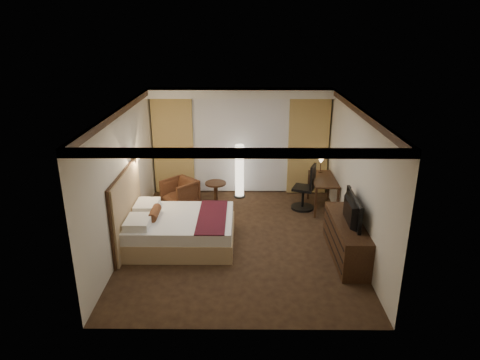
{
  "coord_description": "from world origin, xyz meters",
  "views": [
    {
      "loc": [
        0.07,
        -7.81,
        4.15
      ],
      "look_at": [
        0.0,
        0.4,
        1.15
      ],
      "focal_mm": 32.0,
      "sensor_mm": 36.0,
      "label": 1
    }
  ],
  "objects_px": {
    "office_chair": "(303,187)",
    "dresser": "(346,239)",
    "television": "(348,206)",
    "desk": "(322,193)",
    "side_table": "(216,193)",
    "floor_lamp": "(240,171)",
    "armchair": "(180,191)",
    "bed": "(181,230)"
  },
  "relations": [
    {
      "from": "office_chair",
      "to": "television",
      "type": "xyz_separation_m",
      "value": [
        0.49,
        -2.23,
        0.48
      ]
    },
    {
      "from": "bed",
      "to": "armchair",
      "type": "bearing_deg",
      "value": 98.85
    },
    {
      "from": "side_table",
      "to": "floor_lamp",
      "type": "relative_size",
      "value": 0.41
    },
    {
      "from": "office_chair",
      "to": "bed",
      "type": "bearing_deg",
      "value": -125.29
    },
    {
      "from": "side_table",
      "to": "office_chair",
      "type": "distance_m",
      "value": 2.11
    },
    {
      "from": "floor_lamp",
      "to": "dresser",
      "type": "xyz_separation_m",
      "value": [
        2.03,
        -2.97,
        -0.33
      ]
    },
    {
      "from": "bed",
      "to": "side_table",
      "type": "xyz_separation_m",
      "value": [
        0.56,
        2.02,
        -0.02
      ]
    },
    {
      "from": "armchair",
      "to": "television",
      "type": "bearing_deg",
      "value": 8.59
    },
    {
      "from": "armchair",
      "to": "dresser",
      "type": "height_order",
      "value": "dresser"
    },
    {
      "from": "desk",
      "to": "office_chair",
      "type": "bearing_deg",
      "value": -173.91
    },
    {
      "from": "desk",
      "to": "dresser",
      "type": "distance_m",
      "value": 2.28
    },
    {
      "from": "desk",
      "to": "floor_lamp",
      "type": "bearing_deg",
      "value": 160.75
    },
    {
      "from": "desk",
      "to": "dresser",
      "type": "xyz_separation_m",
      "value": [
        0.05,
        -2.28,
        -0.01
      ]
    },
    {
      "from": "office_chair",
      "to": "television",
      "type": "bearing_deg",
      "value": -56.76
    },
    {
      "from": "office_chair",
      "to": "dresser",
      "type": "distance_m",
      "value": 2.3
    },
    {
      "from": "desk",
      "to": "dresser",
      "type": "height_order",
      "value": "desk"
    },
    {
      "from": "desk",
      "to": "bed",
      "type": "bearing_deg",
      "value": -149.65
    },
    {
      "from": "television",
      "to": "office_chair",
      "type": "bearing_deg",
      "value": 13.57
    },
    {
      "from": "dresser",
      "to": "television",
      "type": "distance_m",
      "value": 0.68
    },
    {
      "from": "floor_lamp",
      "to": "television",
      "type": "bearing_deg",
      "value": -56.06
    },
    {
      "from": "floor_lamp",
      "to": "office_chair",
      "type": "height_order",
      "value": "floor_lamp"
    },
    {
      "from": "dresser",
      "to": "television",
      "type": "relative_size",
      "value": 1.69
    },
    {
      "from": "side_table",
      "to": "television",
      "type": "distance_m",
      "value": 3.65
    },
    {
      "from": "television",
      "to": "desk",
      "type": "bearing_deg",
      "value": 1.71
    },
    {
      "from": "bed",
      "to": "dresser",
      "type": "relative_size",
      "value": 1.11
    },
    {
      "from": "armchair",
      "to": "television",
      "type": "xyz_separation_m",
      "value": [
        3.43,
        -2.4,
        0.68
      ]
    },
    {
      "from": "armchair",
      "to": "floor_lamp",
      "type": "xyz_separation_m",
      "value": [
        1.43,
        0.57,
        0.33
      ]
    },
    {
      "from": "armchair",
      "to": "dresser",
      "type": "bearing_deg",
      "value": 8.82
    },
    {
      "from": "armchair",
      "to": "desk",
      "type": "relative_size",
      "value": 0.6
    },
    {
      "from": "bed",
      "to": "television",
      "type": "xyz_separation_m",
      "value": [
        3.13,
        -0.46,
        0.74
      ]
    },
    {
      "from": "bed",
      "to": "television",
      "type": "bearing_deg",
      "value": -8.31
    },
    {
      "from": "floor_lamp",
      "to": "television",
      "type": "relative_size",
      "value": 1.25
    },
    {
      "from": "side_table",
      "to": "office_chair",
      "type": "height_order",
      "value": "office_chair"
    },
    {
      "from": "armchair",
      "to": "office_chair",
      "type": "distance_m",
      "value": 2.96
    },
    {
      "from": "dresser",
      "to": "bed",
      "type": "bearing_deg",
      "value": 171.77
    },
    {
      "from": "bed",
      "to": "floor_lamp",
      "type": "relative_size",
      "value": 1.5
    },
    {
      "from": "bed",
      "to": "office_chair",
      "type": "distance_m",
      "value": 3.19
    },
    {
      "from": "floor_lamp",
      "to": "dresser",
      "type": "height_order",
      "value": "floor_lamp"
    },
    {
      "from": "office_chair",
      "to": "dresser",
      "type": "height_order",
      "value": "office_chair"
    },
    {
      "from": "bed",
      "to": "office_chair",
      "type": "relative_size",
      "value": 1.84
    },
    {
      "from": "bed",
      "to": "armchair",
      "type": "distance_m",
      "value": 1.97
    },
    {
      "from": "side_table",
      "to": "dresser",
      "type": "relative_size",
      "value": 0.3
    }
  ]
}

